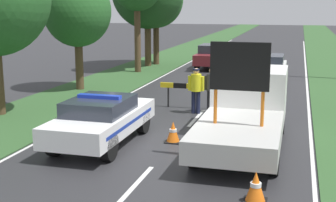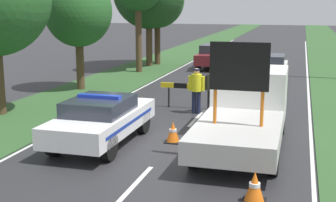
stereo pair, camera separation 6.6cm
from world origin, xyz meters
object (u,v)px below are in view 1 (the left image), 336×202
object	(u,v)px
police_car	(102,119)
queued_car_van_white	(267,70)
road_barrier	(200,88)
police_officer	(196,87)
work_truck	(246,107)
roadside_tree_near_left	(77,12)
queued_car_wagon_maroon	(213,56)
pedestrian_civilian	(212,86)
traffic_cone_centre_front	(173,132)
traffic_cone_near_police	(256,187)

from	to	relation	value
police_car	queued_car_van_white	bearing A→B (deg)	73.33
road_barrier	police_officer	bearing A→B (deg)	-86.06
work_truck	roadside_tree_near_left	distance (m)	11.06
queued_car_van_white	queued_car_wagon_maroon	size ratio (longest dim) A/B	0.93
police_car	queued_car_van_white	world-z (taller)	queued_car_van_white
work_truck	pedestrian_civilian	world-z (taller)	work_truck
road_barrier	pedestrian_civilian	size ratio (longest dim) A/B	1.87
police_officer	queued_car_wagon_maroon	bearing A→B (deg)	-62.49
road_barrier	queued_car_wagon_maroon	size ratio (longest dim) A/B	0.73
road_barrier	pedestrian_civilian	bearing A→B (deg)	-39.08
traffic_cone_centre_front	queued_car_wagon_maroon	size ratio (longest dim) A/B	0.14
traffic_cone_near_police	traffic_cone_centre_front	distance (m)	4.59
police_officer	queued_car_van_white	world-z (taller)	police_officer
police_officer	roadside_tree_near_left	distance (m)	7.67
work_truck	traffic_cone_near_police	distance (m)	4.46
pedestrian_civilian	traffic_cone_near_police	size ratio (longest dim) A/B	2.55
pedestrian_civilian	traffic_cone_centre_front	size ratio (longest dim) A/B	2.71
work_truck	traffic_cone_near_police	size ratio (longest dim) A/B	9.07
traffic_cone_near_police	queued_car_wagon_maroon	size ratio (longest dim) A/B	0.15
pedestrian_civilian	queued_car_wagon_maroon	world-z (taller)	pedestrian_civilian
traffic_cone_centre_front	roadside_tree_near_left	size ratio (longest dim) A/B	0.12
traffic_cone_near_police	queued_car_wagon_maroon	world-z (taller)	queued_car_wagon_maroon
work_truck	traffic_cone_near_police	bearing A→B (deg)	101.05
police_car	queued_car_wagon_maroon	xyz separation A→B (m)	(0.20, 17.08, 0.04)
police_car	traffic_cone_centre_front	world-z (taller)	police_car
road_barrier	pedestrian_civilian	distance (m)	0.76
police_car	traffic_cone_near_police	size ratio (longest dim) A/B	6.86
police_car	work_truck	xyz separation A→B (m)	(4.02, 1.37, 0.28)
traffic_cone_centre_front	police_car	bearing A→B (deg)	-160.59
pedestrian_civilian	queued_car_wagon_maroon	distance (m)	12.48
road_barrier	traffic_cone_centre_front	world-z (taller)	road_barrier
road_barrier	police_car	bearing A→B (deg)	-105.73
work_truck	roadside_tree_near_left	bearing A→B (deg)	-35.20
traffic_cone_centre_front	roadside_tree_near_left	distance (m)	10.25
queued_car_van_white	queued_car_wagon_maroon	distance (m)	6.91
police_car	police_officer	xyz separation A→B (m)	(1.83, 4.51, 0.27)
road_barrier	police_officer	world-z (taller)	police_officer
traffic_cone_near_police	traffic_cone_centre_front	bearing A→B (deg)	126.77
police_car	road_barrier	world-z (taller)	police_car
police_car	traffic_cone_near_police	xyz separation A→B (m)	(4.71, -2.98, -0.42)
queued_car_van_white	roadside_tree_near_left	xyz separation A→B (m)	(-8.49, -3.42, 2.85)
work_truck	pedestrian_civilian	xyz separation A→B (m)	(-1.66, 3.43, -0.03)
pedestrian_civilian	road_barrier	bearing A→B (deg)	145.17
police_officer	traffic_cone_centre_front	bearing A→B (deg)	112.27
police_officer	queued_car_wagon_maroon	xyz separation A→B (m)	(-1.62, 12.57, -0.23)
road_barrier	roadside_tree_near_left	world-z (taller)	roadside_tree_near_left
road_barrier	traffic_cone_centre_front	xyz separation A→B (m)	(0.15, -4.60, -0.51)
work_truck	queued_car_van_white	distance (m)	9.91
police_car	road_barrier	bearing A→B (deg)	73.65
pedestrian_civilian	queued_car_van_white	world-z (taller)	pedestrian_civilian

